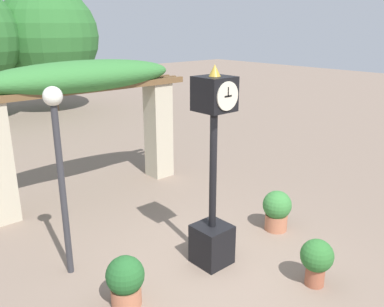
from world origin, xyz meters
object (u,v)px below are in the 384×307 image
(potted_plant_far_left, at_px, (317,259))
(lamp_post, at_px, (58,152))
(pedestal_clock, at_px, (213,185))
(potted_plant_near_right, at_px, (277,209))
(potted_plant_near_left, at_px, (125,280))

(potted_plant_far_left, height_order, lamp_post, lamp_post)
(pedestal_clock, xyz_separation_m, potted_plant_near_right, (1.74, -0.01, -0.98))
(pedestal_clock, relative_size, lamp_post, 1.09)
(potted_plant_near_right, bearing_deg, potted_plant_far_left, -123.47)
(pedestal_clock, xyz_separation_m, lamp_post, (-1.91, 1.31, 0.64))
(lamp_post, bearing_deg, pedestal_clock, -34.49)
(potted_plant_near_right, xyz_separation_m, lamp_post, (-3.65, 1.32, 1.61))
(potted_plant_near_right, bearing_deg, pedestal_clock, 179.75)
(potted_plant_near_left, bearing_deg, pedestal_clock, -0.95)
(potted_plant_near_left, relative_size, potted_plant_far_left, 1.00)
(potted_plant_far_left, distance_m, lamp_post, 4.19)
(pedestal_clock, xyz_separation_m, potted_plant_near_left, (-1.67, 0.03, -1.01))
(potted_plant_far_left, bearing_deg, lamp_post, 133.51)
(pedestal_clock, distance_m, lamp_post, 2.41)
(pedestal_clock, distance_m, potted_plant_near_left, 1.95)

